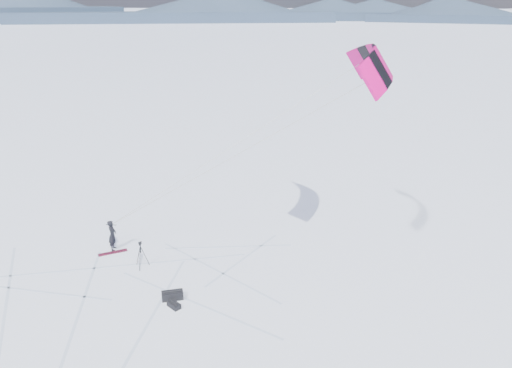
% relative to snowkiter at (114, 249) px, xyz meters
% --- Properties ---
extents(ground, '(1800.00, 1800.00, 0.00)m').
position_rel_snowkiter_xyz_m(ground, '(2.26, -2.73, 0.00)').
color(ground, white).
extents(horizon_hills, '(704.00, 704.00, 9.95)m').
position_rel_snowkiter_xyz_m(horizon_hills, '(2.26, -2.73, 4.31)').
color(horizon_hills, '#1B2539').
rests_on(horizon_hills, ground).
extents(snow_tracks, '(17.62, 14.39, 0.01)m').
position_rel_snowkiter_xyz_m(snow_tracks, '(1.69, -3.45, 0.00)').
color(snow_tracks, '#A6B6D1').
rests_on(snow_tracks, ground).
extents(snowkiter, '(0.49, 0.65, 1.60)m').
position_rel_snowkiter_xyz_m(snowkiter, '(0.00, 0.00, 0.00)').
color(snowkiter, black).
rests_on(snowkiter, ground).
extents(snowboard, '(1.35, 1.03, 0.04)m').
position_rel_snowkiter_xyz_m(snowboard, '(0.11, -0.38, 0.02)').
color(snowboard, maroon).
rests_on(snowboard, ground).
extents(tripod, '(0.69, 0.62, 1.33)m').
position_rel_snowkiter_xyz_m(tripod, '(2.09, -1.49, 0.86)').
color(tripod, black).
rests_on(tripod, ground).
extents(gear_bag_a, '(1.00, 0.73, 0.41)m').
position_rel_snowkiter_xyz_m(gear_bag_a, '(4.39, -3.91, 0.18)').
color(gear_bag_a, black).
rests_on(gear_bag_a, ground).
extents(gear_bag_b, '(0.68, 0.61, 0.28)m').
position_rel_snowkiter_xyz_m(gear_bag_b, '(4.64, -4.52, 0.12)').
color(gear_bag_b, black).
rests_on(gear_bag_b, ground).
extents(power_kite, '(13.45, 5.82, 8.92)m').
position_rel_snowkiter_xyz_m(power_kite, '(12.33, 0.66, 9.39)').
color(power_kite, '#C50662').
rests_on(power_kite, ground).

